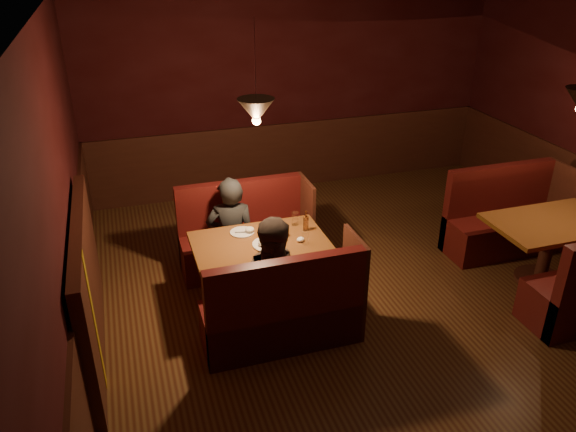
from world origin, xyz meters
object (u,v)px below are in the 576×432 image
object	(u,v)px
main_bench_far	(246,240)
second_table	(550,237)
main_table	(261,255)
diner_a	(230,213)
second_bench_far	(503,223)
diner_b	(278,262)
main_bench_near	(285,316)

from	to	relation	value
main_bench_far	second_table	xyz separation A→B (m)	(3.05, -1.33, 0.23)
main_table	diner_a	bearing A→B (deg)	105.12
second_table	second_bench_far	distance (m)	0.81
main_bench_far	diner_b	world-z (taller)	diner_b
main_table	main_bench_far	distance (m)	0.80
second_table	diner_b	world-z (taller)	diner_b
main_bench_near	second_table	bearing A→B (deg)	3.66
main_bench_far	diner_a	xyz separation A→B (m)	(-0.19, -0.13, 0.44)
diner_a	second_table	bearing A→B (deg)	170.86
main_bench_near	diner_b	xyz separation A→B (m)	(0.00, 0.21, 0.46)
second_bench_far	diner_b	bearing A→B (deg)	-165.94
main_bench_near	main_bench_far	bearing A→B (deg)	90.00
main_table	diner_a	size ratio (longest dim) A/B	0.88
main_table	main_bench_far	xyz separation A→B (m)	(0.02, 0.76, -0.23)
main_bench_near	second_table	xyz separation A→B (m)	(3.05, 0.20, 0.23)
second_bench_far	main_table	bearing A→B (deg)	-176.01
main_table	second_table	size ratio (longest dim) A/B	1.02
main_table	second_bench_far	size ratio (longest dim) A/B	0.93
diner_b	main_table	bearing A→B (deg)	95.38
second_table	main_bench_near	bearing A→B (deg)	-176.34
main_bench_near	diner_b	size ratio (longest dim) A/B	0.95
main_bench_far	diner_a	size ratio (longest dim) A/B	0.97
second_table	diner_a	world-z (taller)	diner_a
diner_b	second_bench_far	bearing A→B (deg)	17.50
main_bench_far	second_bench_far	size ratio (longest dim) A/B	1.02
diner_a	main_bench_near	bearing A→B (deg)	108.82
main_bench_near	second_bench_far	distance (m)	3.23
main_table	main_bench_far	world-z (taller)	main_bench_far
diner_a	diner_b	bearing A→B (deg)	110.24
main_bench_far	second_bench_far	distance (m)	3.13
main_table	second_bench_far	world-z (taller)	second_bench_far
main_bench_far	diner_b	size ratio (longest dim) A/B	0.95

